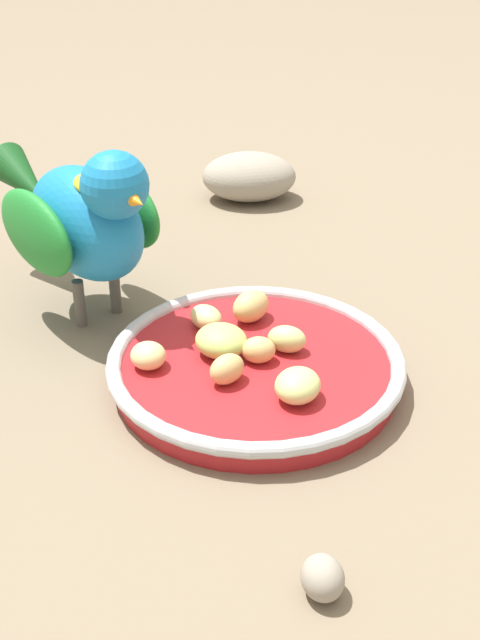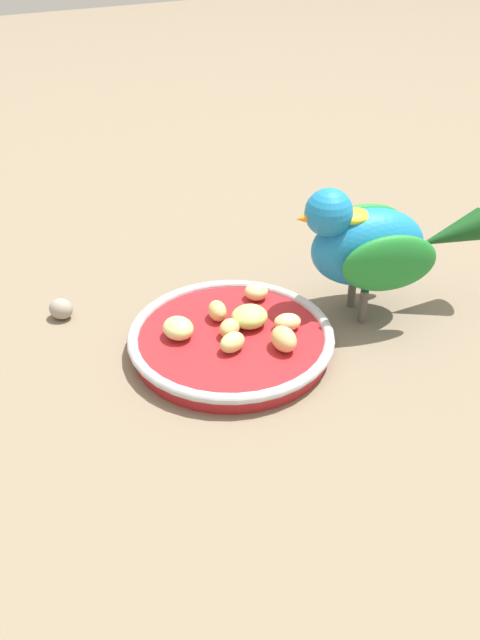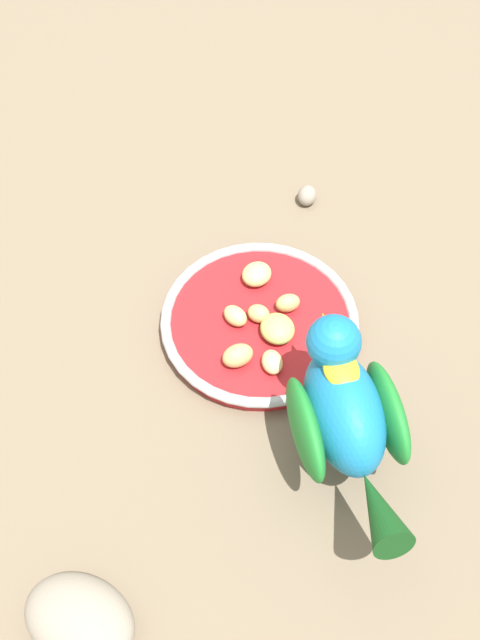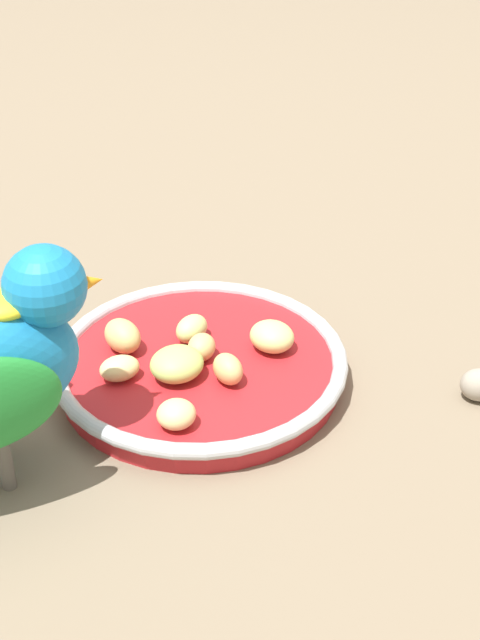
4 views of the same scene
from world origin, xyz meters
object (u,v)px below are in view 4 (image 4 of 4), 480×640
at_px(apple_piece_5, 192,329).
at_px(pebble_0, 479,385).
at_px(apple_piece_0, 177,364).
at_px(apple_piece_4, 228,369).
at_px(apple_piece_7, 121,369).
at_px(feeding_bowl, 200,366).
at_px(apple_piece_2, 176,414).
at_px(apple_piece_6, 272,336).
at_px(apple_piece_3, 202,347).
at_px(apple_piece_1, 123,336).

height_order(apple_piece_5, pebble_0, apple_piece_5).
relative_size(apple_piece_0, apple_piece_5, 1.36).
xyz_separation_m(apple_piece_4, apple_piece_7, (0.05, 0.06, -0.00)).
xyz_separation_m(feeding_bowl, apple_piece_5, (0.02, -0.01, 0.02)).
bearing_deg(pebble_0, apple_piece_0, 52.07).
height_order(apple_piece_2, pebble_0, apple_piece_2).
bearing_deg(apple_piece_0, pebble_0, -127.93).
xyz_separation_m(apple_piece_4, pebble_0, (-0.11, -0.14, -0.02)).
distance_m(apple_piece_2, apple_piece_6, 0.11).
height_order(feeding_bowl, apple_piece_0, apple_piece_0).
distance_m(apple_piece_0, apple_piece_3, 0.03).
xyz_separation_m(apple_piece_5, apple_piece_7, (-0.01, 0.07, -0.00)).
distance_m(feeding_bowl, apple_piece_6, 0.06).
height_order(apple_piece_0, apple_piece_7, apple_piece_0).
bearing_deg(apple_piece_6, apple_piece_2, 105.92).
height_order(apple_piece_4, apple_piece_5, apple_piece_4).
height_order(apple_piece_5, apple_piece_6, apple_piece_6).
bearing_deg(apple_piece_5, feeding_bowl, 157.19).
height_order(apple_piece_3, apple_piece_5, same).
bearing_deg(apple_piece_2, apple_piece_0, -35.14).
height_order(apple_piece_2, apple_piece_6, apple_piece_6).
relative_size(apple_piece_2, apple_piece_6, 0.76).
distance_m(apple_piece_1, apple_piece_7, 0.04).
bearing_deg(apple_piece_5, apple_piece_3, 160.97).
relative_size(apple_piece_6, pebble_0, 1.27).
distance_m(apple_piece_4, apple_piece_5, 0.06).
height_order(apple_piece_0, apple_piece_3, apple_piece_0).
bearing_deg(apple_piece_0, apple_piece_1, 12.71).
xyz_separation_m(apple_piece_4, apple_piece_5, (0.06, -0.01, -0.00)).
relative_size(apple_piece_3, apple_piece_6, 0.71).
height_order(apple_piece_4, apple_piece_6, same).
bearing_deg(apple_piece_3, apple_piece_1, 41.42).
bearing_deg(pebble_0, apple_piece_5, 39.19).
relative_size(apple_piece_4, apple_piece_7, 0.95).
bearing_deg(apple_piece_3, apple_piece_2, 131.90).
bearing_deg(apple_piece_6, apple_piece_4, 103.73).
bearing_deg(apple_piece_4, apple_piece_2, 107.83).
bearing_deg(apple_piece_7, feeding_bowl, -103.85).
relative_size(apple_piece_2, apple_piece_5, 0.91).
bearing_deg(apple_piece_4, pebble_0, -126.30).
bearing_deg(feeding_bowl, pebble_0, -134.13).
bearing_deg(apple_piece_4, apple_piece_7, 50.26).
bearing_deg(apple_piece_0, apple_piece_6, -100.43).
xyz_separation_m(apple_piece_1, apple_piece_5, (-0.02, -0.05, -0.00)).
relative_size(apple_piece_0, apple_piece_4, 1.43).
relative_size(apple_piece_1, apple_piece_3, 1.36).
xyz_separation_m(apple_piece_0, apple_piece_5, (0.03, -0.04, -0.00)).
bearing_deg(apple_piece_4, apple_piece_1, 25.19).
distance_m(apple_piece_1, apple_piece_3, 0.06).
bearing_deg(pebble_0, feeding_bowl, 45.87).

